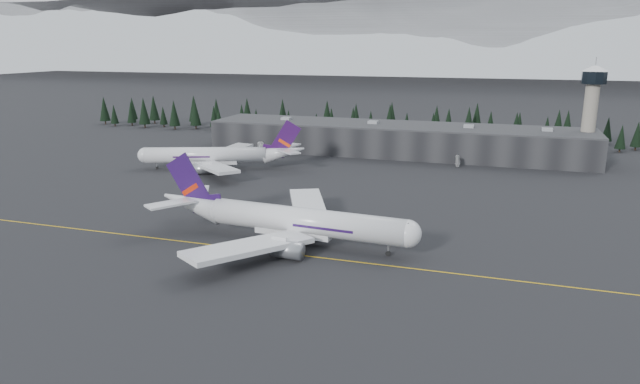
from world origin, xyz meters
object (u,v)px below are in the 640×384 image
(terminal, at_px, (396,139))
(jet_parked, at_px, (221,155))
(gse_vehicle_a, at_px, (261,153))
(jet_main, at_px, (283,219))
(gse_vehicle_b, at_px, (458,165))
(control_tower, at_px, (591,104))

(terminal, bearing_deg, jet_parked, -138.24)
(terminal, distance_m, gse_vehicle_a, 57.96)
(jet_main, distance_m, gse_vehicle_b, 105.20)
(terminal, bearing_deg, control_tower, 2.29)
(terminal, distance_m, control_tower, 76.98)
(control_tower, relative_size, gse_vehicle_b, 8.11)
(jet_parked, bearing_deg, gse_vehicle_b, -179.43)
(terminal, relative_size, jet_main, 2.38)
(jet_main, bearing_deg, control_tower, 60.93)
(jet_parked, relative_size, gse_vehicle_b, 13.12)
(control_tower, xyz_separation_m, gse_vehicle_a, (-129.30, -22.51, -22.63))
(control_tower, distance_m, gse_vehicle_a, 133.18)
(terminal, distance_m, jet_parked, 76.27)
(gse_vehicle_a, distance_m, gse_vehicle_b, 82.28)
(jet_parked, relative_size, gse_vehicle_a, 10.90)
(terminal, height_order, jet_main, jet_main)
(jet_main, distance_m, jet_parked, 86.41)
(jet_main, bearing_deg, terminal, 91.77)
(control_tower, bearing_deg, gse_vehicle_a, -170.13)
(jet_parked, height_order, gse_vehicle_b, jet_parked)
(jet_main, bearing_deg, jet_parked, 131.27)
(jet_main, xyz_separation_m, jet_parked, (-52.45, 68.67, -0.36))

